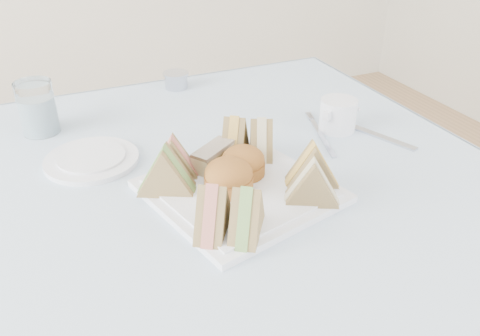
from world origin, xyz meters
name	(u,v)px	position (x,y,z in m)	size (l,w,h in m)	color
table	(219,334)	(0.00, 0.00, 0.37)	(0.90, 0.90, 0.74)	brown
tablecloth	(214,183)	(0.00, 0.00, 0.74)	(1.02, 1.02, 0.01)	#CEE0FC
serving_plate	(240,191)	(0.02, -0.05, 0.75)	(0.27, 0.27, 0.01)	white
sandwich_fl_a	(213,208)	(-0.06, -0.14, 0.80)	(0.09, 0.04, 0.08)	olive
sandwich_fl_b	(247,210)	(-0.01, -0.16, 0.80)	(0.09, 0.04, 0.08)	olive
sandwich_fr_a	(313,165)	(0.14, -0.09, 0.80)	(0.09, 0.04, 0.08)	olive
sandwich_fr_b	(313,181)	(0.11, -0.13, 0.80)	(0.08, 0.04, 0.08)	olive
sandwich_bl_a	(166,169)	(-0.09, -0.01, 0.80)	(0.09, 0.04, 0.08)	olive
sandwich_bl_b	(173,157)	(-0.06, 0.03, 0.80)	(0.08, 0.04, 0.08)	olive
sandwich_br_a	(261,137)	(0.11, 0.03, 0.80)	(0.08, 0.04, 0.07)	olive
sandwich_br_b	(235,135)	(0.06, 0.06, 0.80)	(0.08, 0.04, 0.08)	olive
scone_left	(229,177)	(0.01, -0.05, 0.78)	(0.08, 0.08, 0.05)	#A66C30
scone_right	(243,163)	(0.05, -0.02, 0.78)	(0.07, 0.07, 0.05)	#A66C30
pastry_slice	(213,157)	(0.01, 0.03, 0.78)	(0.09, 0.03, 0.04)	#C8B888
side_plate	(92,160)	(-0.18, 0.16, 0.75)	(0.17, 0.17, 0.01)	white
water_glass	(37,108)	(-0.25, 0.32, 0.80)	(0.07, 0.07, 0.11)	white
tea_strainer	(176,81)	(0.08, 0.44, 0.76)	(0.06, 0.06, 0.04)	#B3B5C4
knife	(370,133)	(0.36, 0.04, 0.75)	(0.02, 0.20, 0.00)	#B3B5C4
fork	(322,137)	(0.26, 0.07, 0.75)	(0.01, 0.17, 0.00)	#B3B5C4
creamer_jug	(338,115)	(0.31, 0.09, 0.78)	(0.07, 0.07, 0.07)	white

